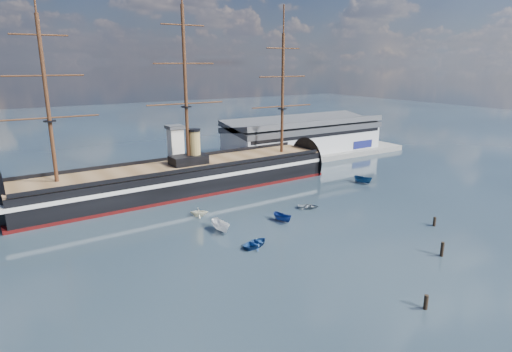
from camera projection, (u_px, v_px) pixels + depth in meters
ground at (217, 212)px, 104.71m from camera, size 600.00×600.00×0.00m
quay at (194, 175)px, 139.32m from camera, size 180.00×18.00×2.00m
warehouse at (303, 136)px, 165.18m from camera, size 63.00×21.00×11.60m
quay_tower at (176, 149)px, 130.76m from camera, size 5.00×5.00×15.00m
warship at (177, 179)px, 118.89m from camera, size 113.13×19.08×53.94m
motorboat_a at (221, 232)px, 92.24m from camera, size 7.62×2.86×3.04m
motorboat_b at (256, 246)px, 85.00m from camera, size 2.64×4.07×1.76m
motorboat_c at (283, 222)px, 98.03m from camera, size 6.46×3.42×2.45m
motorboat_d at (199, 216)px, 101.48m from camera, size 5.81×7.40×2.50m
motorboat_e at (308, 208)px, 106.96m from camera, size 2.95×3.41×1.52m
motorboat_f at (363, 183)px, 129.22m from camera, size 7.29×4.39×2.74m
piling_near_mid at (425, 309)px, 63.28m from camera, size 0.64×0.64×3.00m
piling_near_right at (441, 256)px, 80.60m from camera, size 0.64×0.64×3.55m
piling_far_right at (434, 226)px, 95.44m from camera, size 0.64×0.64×2.81m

